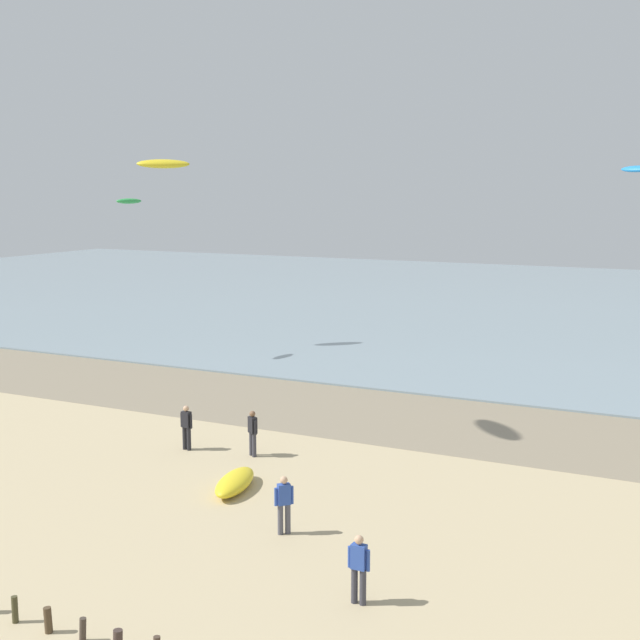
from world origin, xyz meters
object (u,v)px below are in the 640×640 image
person_mid_beach (284,503)px  kite_aloft_10 (163,164)px  kite_aloft_6 (638,169)px  person_right_flank (359,567)px  grounded_kite (235,482)px  person_by_waterline (186,426)px  person_left_flank (253,432)px  kite_aloft_8 (129,201)px

person_mid_beach → kite_aloft_10: bearing=132.2°
person_mid_beach → kite_aloft_6: bearing=81.0°
person_right_flank → grounded_kite: 8.54m
person_right_flank → kite_aloft_10: size_ratio=0.54×
person_mid_beach → person_by_waterline: size_ratio=1.00×
person_by_waterline → person_right_flank: size_ratio=1.00×
person_mid_beach → kite_aloft_6: (5.51, 34.73, 9.99)m
person_left_flank → kite_aloft_10: size_ratio=0.54×
person_mid_beach → kite_aloft_10: 31.78m
person_left_flank → kite_aloft_6: 32.21m
kite_aloft_8 → person_right_flank: bearing=-126.3°
person_right_flank → person_by_waterline: bearing=142.3°
person_by_waterline → grounded_kite: person_by_waterline is taller
person_mid_beach → person_left_flank: 7.27m
person_by_waterline → kite_aloft_10: (-13.15, 16.94, 10.29)m
person_mid_beach → person_left_flank: (-4.42, 5.77, 0.00)m
person_mid_beach → person_left_flank: same height
person_right_flank → kite_aloft_10: 36.07m
person_left_flank → person_right_flank: 11.75m
person_right_flank → kite_aloft_10: (-23.74, 25.13, 10.29)m
kite_aloft_6 → grounded_kite: bearing=-81.7°
person_right_flank → kite_aloft_8: 32.28m
person_by_waterline → kite_aloft_10: 23.79m
person_by_waterline → kite_aloft_10: bearing=127.8°
kite_aloft_8 → kite_aloft_10: bearing=14.5°
person_right_flank → grounded_kite: bearing=141.7°
person_right_flank → kite_aloft_8: size_ratio=0.92×
person_left_flank → kite_aloft_6: size_ratio=0.80×
grounded_kite → kite_aloft_10: bearing=-152.3°
kite_aloft_6 → kite_aloft_8: 30.13m
person_mid_beach → person_by_waterline: same height
person_mid_beach → person_left_flank: size_ratio=1.00×
kite_aloft_8 → kite_aloft_10: (-0.62, 4.13, 2.16)m
person_mid_beach → kite_aloft_10: (-20.20, 22.28, 10.29)m
person_mid_beach → person_right_flank: (3.55, -2.86, 0.00)m
kite_aloft_6 → kite_aloft_8: size_ratio=1.15×
kite_aloft_10 → kite_aloft_8: bearing=-122.1°
person_right_flank → kite_aloft_6: bearing=87.0°
person_mid_beach → grounded_kite: person_mid_beach is taller
kite_aloft_8 → kite_aloft_10: 4.70m
grounded_kite → kite_aloft_6: kite_aloft_6 is taller
person_mid_beach → kite_aloft_8: (-19.58, 18.15, 8.13)m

